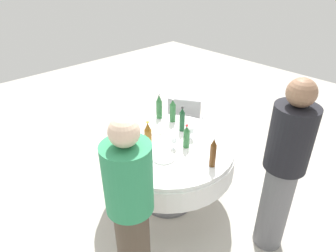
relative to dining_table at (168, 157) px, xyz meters
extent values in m
plane|color=#B7B2A8|center=(0.00, 0.00, -0.59)|extent=(10.00, 10.00, 0.00)
cylinder|color=white|center=(0.00, 0.00, 0.13)|extent=(1.32, 1.32, 0.04)
cylinder|color=white|center=(0.00, 0.00, 0.00)|extent=(1.35, 1.35, 0.22)
cylinder|color=slate|center=(0.00, 0.00, -0.35)|extent=(0.14, 0.14, 0.48)
cylinder|color=slate|center=(0.00, 0.00, -0.58)|extent=(0.56, 0.56, 0.03)
cylinder|color=#2D6B38|center=(-0.11, 0.15, 0.24)|extent=(0.06, 0.06, 0.18)
cone|color=#2D6B38|center=(-0.11, 0.15, 0.36)|extent=(0.06, 0.06, 0.06)
cylinder|color=red|center=(-0.11, 0.15, 0.39)|extent=(0.03, 0.03, 0.01)
cylinder|color=silver|center=(0.22, -0.34, 0.26)|extent=(0.06, 0.06, 0.23)
cone|color=silver|center=(0.22, -0.34, 0.40)|extent=(0.05, 0.05, 0.05)
cylinder|color=silver|center=(0.22, -0.34, 0.44)|extent=(0.02, 0.02, 0.01)
cylinder|color=#2D6B38|center=(-0.33, -0.49, 0.25)|extent=(0.07, 0.07, 0.21)
cone|color=#2D6B38|center=(-0.33, -0.49, 0.40)|extent=(0.06, 0.06, 0.08)
cylinder|color=silver|center=(-0.33, -0.49, 0.45)|extent=(0.03, 0.03, 0.01)
cylinder|color=#593314|center=(-0.05, 0.52, 0.26)|extent=(0.06, 0.06, 0.22)
cone|color=#593314|center=(-0.05, 0.52, 0.40)|extent=(0.05, 0.05, 0.06)
cylinder|color=silver|center=(-0.05, 0.52, 0.44)|extent=(0.03, 0.03, 0.01)
cylinder|color=#8C5619|center=(0.20, -0.07, 0.26)|extent=(0.07, 0.07, 0.23)
cone|color=#8C5619|center=(0.20, -0.07, 0.42)|extent=(0.06, 0.06, 0.08)
cylinder|color=gold|center=(0.20, -0.07, 0.46)|extent=(0.03, 0.03, 0.01)
cylinder|color=#2D6B38|center=(-0.38, -0.32, 0.25)|extent=(0.07, 0.07, 0.21)
cone|color=#2D6B38|center=(-0.38, -0.32, 0.39)|extent=(0.06, 0.06, 0.06)
cylinder|color=silver|center=(-0.38, -0.32, 0.42)|extent=(0.03, 0.03, 0.01)
cylinder|color=#194728|center=(-0.31, -0.10, 0.26)|extent=(0.06, 0.06, 0.21)
cone|color=#194728|center=(-0.31, -0.10, 0.39)|extent=(0.05, 0.05, 0.06)
cylinder|color=black|center=(-0.31, -0.10, 0.42)|extent=(0.03, 0.03, 0.01)
cylinder|color=white|center=(-0.26, 0.07, 0.15)|extent=(0.06, 0.06, 0.00)
cylinder|color=white|center=(-0.26, 0.07, 0.19)|extent=(0.01, 0.01, 0.07)
cylinder|color=white|center=(-0.26, 0.07, 0.26)|extent=(0.07, 0.07, 0.06)
cylinder|color=white|center=(0.00, 0.08, 0.15)|extent=(0.06, 0.06, 0.00)
cylinder|color=white|center=(0.00, 0.08, 0.19)|extent=(0.01, 0.01, 0.07)
cylinder|color=white|center=(0.00, 0.08, 0.25)|extent=(0.06, 0.06, 0.06)
cylinder|color=gold|center=(0.00, 0.08, 0.23)|extent=(0.05, 0.05, 0.02)
cylinder|color=white|center=(-0.11, -0.31, 0.16)|extent=(0.25, 0.25, 0.02)
cylinder|color=white|center=(0.19, 0.13, 0.16)|extent=(0.22, 0.22, 0.02)
cube|color=silver|center=(0.42, -0.17, 0.15)|extent=(0.12, 0.16, 0.00)
cylinder|color=slate|center=(-0.31, 1.06, -0.15)|extent=(0.26, 0.26, 0.89)
cylinder|color=black|center=(-0.31, 1.06, 0.57)|extent=(0.34, 0.34, 0.55)
sphere|color=#8C664C|center=(-0.31, 1.06, 0.96)|extent=(0.22, 0.22, 0.22)
cylinder|color=#4C3F33|center=(0.85, 0.50, -0.17)|extent=(0.26, 0.26, 0.84)
cylinder|color=#2D8C59|center=(0.85, 0.50, 0.51)|extent=(0.34, 0.34, 0.52)
sphere|color=beige|center=(0.85, 0.50, 0.87)|extent=(0.20, 0.20, 0.20)
cube|color=#99999E|center=(-0.85, -0.54, -0.14)|extent=(0.55, 0.55, 0.04)
cube|color=#99999E|center=(-0.70, -0.44, 0.07)|extent=(0.25, 0.36, 0.42)
cylinder|color=gray|center=(-1.08, -0.48, -0.38)|extent=(0.03, 0.03, 0.43)
cylinder|color=gray|center=(-0.90, -0.77, -0.38)|extent=(0.03, 0.03, 0.43)
cylinder|color=gray|center=(-0.80, -0.30, -0.38)|extent=(0.03, 0.03, 0.43)
cylinder|color=gray|center=(-0.61, -0.59, -0.38)|extent=(0.03, 0.03, 0.43)
camera|label=1|loc=(1.74, 1.83, 1.82)|focal=32.20mm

